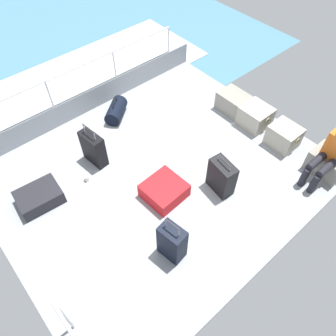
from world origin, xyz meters
name	(u,v)px	position (x,y,z in m)	size (l,w,h in m)	color
ground_plane	(160,174)	(0.00, 0.00, -0.03)	(4.40, 5.20, 0.06)	gray
gunwale_port	(89,100)	(-2.17, 0.00, 0.23)	(0.06, 5.20, 0.45)	gray
railing_port	(83,76)	(-2.17, 0.00, 0.78)	(0.04, 4.20, 1.02)	silver
sea_wake	(60,89)	(-3.60, 0.00, -0.34)	(12.00, 12.00, 0.01)	teal
cargo_crate_0	(233,102)	(-0.30, 2.14, 0.19)	(0.61, 0.45, 0.37)	gray
cargo_crate_1	(255,116)	(0.26, 2.14, 0.20)	(0.55, 0.50, 0.39)	#9E9989
cargo_crate_2	(284,136)	(0.93, 2.11, 0.20)	(0.54, 0.45, 0.41)	#9E9989
cargo_crate_3	(328,163)	(1.79, 2.16, 0.20)	(0.62, 0.47, 0.39)	gray
passenger_seated	(331,153)	(1.79, 1.98, 0.57)	(0.34, 0.66, 1.09)	orange
suitcase_0	(164,190)	(0.39, -0.23, 0.13)	(0.62, 0.64, 0.26)	red
suitcase_1	(222,177)	(0.87, 0.54, 0.30)	(0.47, 0.29, 0.69)	black
suitcase_2	(39,197)	(-0.80, -1.78, 0.12)	(0.55, 0.70, 0.24)	black
suitcase_3	(172,242)	(1.21, -0.79, 0.32)	(0.39, 0.28, 0.81)	black
suitcase_4	(94,149)	(-0.94, -0.66, 0.31)	(0.47, 0.25, 0.79)	black
duffel_bag	(116,111)	(-1.65, 0.28, 0.15)	(0.59, 0.64, 0.43)	black
paper_cup	(87,178)	(-0.68, -1.01, 0.05)	(0.08, 0.08, 0.10)	white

